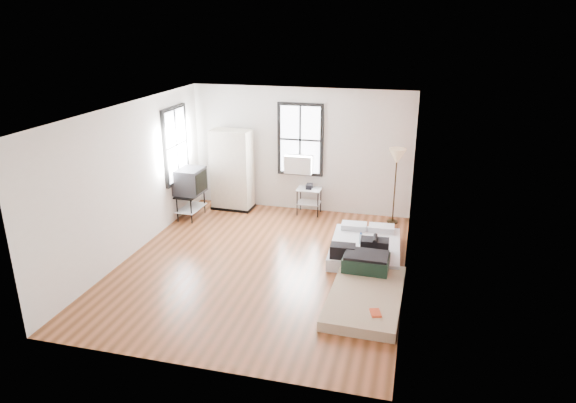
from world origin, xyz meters
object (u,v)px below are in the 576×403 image
(mattress_main, at_px, (365,247))
(side_table, at_px, (309,194))
(tv_stand, at_px, (190,183))
(mattress_bare, at_px, (366,287))
(floor_lamp, at_px, (397,160))
(wardrobe, at_px, (232,170))

(mattress_main, bearing_deg, side_table, 125.67)
(mattress_main, height_order, tv_stand, tv_stand)
(mattress_main, distance_m, mattress_bare, 1.51)
(mattress_bare, xyz_separation_m, side_table, (-1.66, 3.35, 0.35))
(floor_lamp, distance_m, tv_stand, 4.48)
(mattress_main, height_order, floor_lamp, floor_lamp)
(side_table, relative_size, floor_lamp, 0.43)
(mattress_bare, height_order, side_table, side_table)
(mattress_bare, relative_size, tv_stand, 1.87)
(floor_lamp, bearing_deg, side_table, 177.87)
(wardrobe, xyz_separation_m, tv_stand, (-0.69, -0.81, -0.11))
(tv_stand, bearing_deg, wardrobe, 51.18)
(mattress_bare, distance_m, tv_stand, 4.88)
(side_table, relative_size, tv_stand, 0.63)
(mattress_bare, xyz_separation_m, floor_lamp, (0.22, 3.28, 1.27))
(mattress_main, distance_m, wardrobe, 3.81)
(side_table, distance_m, tv_stand, 2.66)
(wardrobe, height_order, side_table, wardrobe)
(mattress_bare, height_order, tv_stand, tv_stand)
(wardrobe, bearing_deg, floor_lamp, 2.25)
(wardrobe, relative_size, floor_lamp, 1.13)
(mattress_bare, distance_m, side_table, 3.76)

